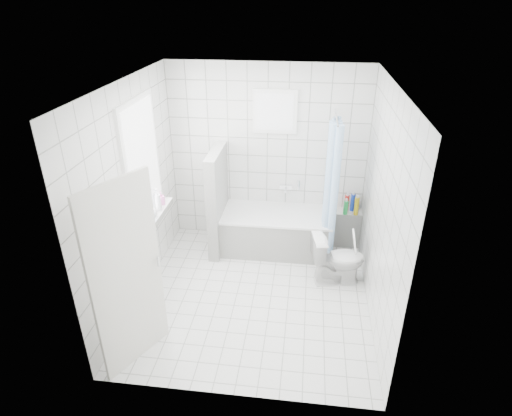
# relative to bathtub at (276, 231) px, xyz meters

# --- Properties ---
(ground) EXTENTS (3.00, 3.00, 0.00)m
(ground) POSITION_rel_bathtub_xyz_m (-0.18, -1.13, -0.29)
(ground) COLOR white
(ground) RESTS_ON ground
(ceiling) EXTENTS (3.00, 3.00, 0.00)m
(ceiling) POSITION_rel_bathtub_xyz_m (-0.18, -1.13, 2.31)
(ceiling) COLOR white
(ceiling) RESTS_ON ground
(wall_back) EXTENTS (2.80, 0.02, 2.60)m
(wall_back) POSITION_rel_bathtub_xyz_m (-0.18, 0.37, 1.01)
(wall_back) COLOR white
(wall_back) RESTS_ON ground
(wall_front) EXTENTS (2.80, 0.02, 2.60)m
(wall_front) POSITION_rel_bathtub_xyz_m (-0.18, -2.62, 1.01)
(wall_front) COLOR white
(wall_front) RESTS_ON ground
(wall_left) EXTENTS (0.02, 3.00, 2.60)m
(wall_left) POSITION_rel_bathtub_xyz_m (-1.58, -1.13, 1.01)
(wall_left) COLOR white
(wall_left) RESTS_ON ground
(wall_right) EXTENTS (0.02, 3.00, 2.60)m
(wall_right) POSITION_rel_bathtub_xyz_m (1.22, -1.13, 1.01)
(wall_right) COLOR white
(wall_right) RESTS_ON ground
(window_left) EXTENTS (0.01, 0.90, 1.40)m
(window_left) POSITION_rel_bathtub_xyz_m (-1.54, -0.83, 1.31)
(window_left) COLOR white
(window_left) RESTS_ON wall_left
(window_back) EXTENTS (0.50, 0.01, 0.50)m
(window_back) POSITION_rel_bathtub_xyz_m (-0.08, 0.33, 1.66)
(window_back) COLOR white
(window_back) RESTS_ON wall_back
(window_sill) EXTENTS (0.18, 1.02, 0.08)m
(window_sill) POSITION_rel_bathtub_xyz_m (-1.49, -0.83, 0.57)
(window_sill) COLOR white
(window_sill) RESTS_ON wall_left
(door) EXTENTS (0.41, 0.73, 2.00)m
(door) POSITION_rel_bathtub_xyz_m (-1.25, -2.25, 0.71)
(door) COLOR silver
(door) RESTS_ON ground
(bathtub) EXTENTS (1.55, 0.77, 0.58)m
(bathtub) POSITION_rel_bathtub_xyz_m (0.00, 0.00, 0.00)
(bathtub) COLOR white
(bathtub) RESTS_ON ground
(partition_wall) EXTENTS (0.15, 0.85, 1.50)m
(partition_wall) POSITION_rel_bathtub_xyz_m (-0.84, -0.05, 0.46)
(partition_wall) COLOR white
(partition_wall) RESTS_ON ground
(tiled_ledge) EXTENTS (0.40, 0.24, 0.55)m
(tiled_ledge) POSITION_rel_bathtub_xyz_m (1.04, 0.25, -0.02)
(tiled_ledge) COLOR white
(tiled_ledge) RESTS_ON ground
(toilet) EXTENTS (0.73, 0.50, 0.68)m
(toilet) POSITION_rel_bathtub_xyz_m (0.85, -0.70, 0.05)
(toilet) COLOR white
(toilet) RESTS_ON ground
(curtain_rod) EXTENTS (0.02, 0.80, 0.02)m
(curtain_rod) POSITION_rel_bathtub_xyz_m (0.72, -0.03, 1.71)
(curtain_rod) COLOR silver
(curtain_rod) RESTS_ON wall_back
(shower_curtain) EXTENTS (0.14, 0.48, 1.78)m
(shower_curtain) POSITION_rel_bathtub_xyz_m (0.72, -0.16, 0.81)
(shower_curtain) COLOR #4A91DA
(shower_curtain) RESTS_ON curtain_rod
(tub_faucet) EXTENTS (0.18, 0.06, 0.06)m
(tub_faucet) POSITION_rel_bathtub_xyz_m (0.10, 0.33, 0.56)
(tub_faucet) COLOR silver
(tub_faucet) RESTS_ON wall_back
(sill_bottles) EXTENTS (0.16, 0.81, 0.30)m
(sill_bottles) POSITION_rel_bathtub_xyz_m (-1.48, -0.91, 0.73)
(sill_bottles) COLOR silver
(sill_bottles) RESTS_ON window_sill
(ledge_bottles) EXTENTS (0.21, 0.19, 0.27)m
(ledge_bottles) POSITION_rel_bathtub_xyz_m (1.04, 0.23, 0.38)
(ledge_bottles) COLOR red
(ledge_bottles) RESTS_ON tiled_ledge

